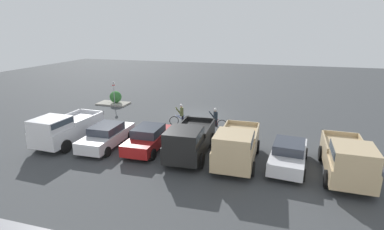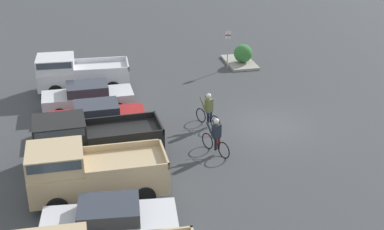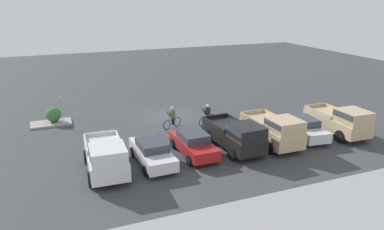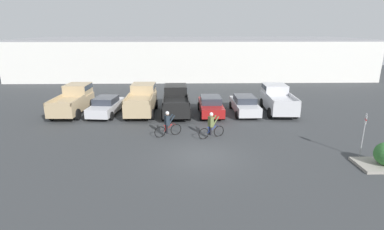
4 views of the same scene
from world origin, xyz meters
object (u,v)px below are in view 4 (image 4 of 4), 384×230
Objects in this scene: pickup_truck_0 at (74,99)px; pickup_truck_2 at (176,100)px; sedan_2 at (245,105)px; fire_lane_sign at (364,131)px; pickup_truck_3 at (277,99)px; pickup_truck_1 at (142,99)px; sedan_1 at (211,105)px; cyclist_1 at (168,124)px; sedan_0 at (106,106)px; cyclist_0 at (211,125)px.

pickup_truck_2 is (8.37, -0.34, -0.03)m from pickup_truck_0.
fire_lane_sign reaches higher than sedan_2.
fire_lane_sign reaches higher than pickup_truck_0.
pickup_truck_0 is at bearing 177.85° from sedan_2.
pickup_truck_1 is at bearing -179.45° from pickup_truck_3.
sedan_1 is 5.86m from cyclist_1.
pickup_truck_2 is at bearing -3.43° from pickup_truck_1.
pickup_truck_2 reaches higher than sedan_1.
pickup_truck_2 is (5.58, 0.37, 0.37)m from sedan_0.
pickup_truck_1 is 5.65m from sedan_1.
fire_lane_sign is (1.80, -9.29, 0.41)m from pickup_truck_3.
pickup_truck_2 is 2.88m from sedan_1.
sedan_2 is at bearing 41.07° from cyclist_1.
pickup_truck_1 is 0.95× the size of pickup_truck_2.
pickup_truck_0 reaches higher than sedan_1.
cyclist_1 is (-2.79, 0.37, -0.01)m from cyclist_0.
pickup_truck_2 is (2.78, -0.17, -0.03)m from pickup_truck_1.
fire_lane_sign is at bearing -79.01° from pickup_truck_3.
sedan_0 is 2.68× the size of cyclist_1.
sedan_2 is at bearing 60.20° from cyclist_0.
pickup_truck_3 reaches higher than cyclist_0.
cyclist_0 is at bearing -34.06° from sedan_0.
pickup_truck_1 reaches higher than cyclist_0.
pickup_truck_1 is (2.80, 0.54, 0.41)m from sedan_0.
fire_lane_sign is at bearing -48.94° from sedan_1.
cyclist_1 is at bearing -147.20° from pickup_truck_3.
cyclist_0 reaches higher than cyclist_1.
pickup_truck_0 is 20.83m from fire_lane_sign.
pickup_truck_2 reaches higher than cyclist_1.
cyclist_0 is (-0.40, -5.28, 0.09)m from sedan_1.
pickup_truck_0 is 16.81m from pickup_truck_3.
pickup_truck_1 is at bearing 131.16° from cyclist_0.
cyclist_1 is (8.00, -5.75, -0.31)m from pickup_truck_0.
pickup_truck_2 is 1.18× the size of sedan_1.
sedan_0 is 7.24m from cyclist_1.
pickup_truck_3 is at bearing 0.55° from pickup_truck_1.
sedan_1 is at bearing -173.71° from sedan_2.
pickup_truck_3 is at bearing 7.77° from sedan_1.
sedan_1 is at bearing -6.72° from pickup_truck_1.
pickup_truck_1 is at bearing -1.78° from pickup_truck_0.
sedan_2 is 2.70× the size of cyclist_1.
cyclist_1 is (2.41, -5.57, -0.31)m from pickup_truck_1.
sedan_0 reaches higher than sedan_2.
pickup_truck_0 reaches higher than sedan_2.
pickup_truck_1 is 7.90m from cyclist_0.
cyclist_1 is (-0.38, -5.40, -0.28)m from pickup_truck_2.
sedan_0 is 1.84× the size of fire_lane_sign.
sedan_2 is 2.71× the size of cyclist_0.
cyclist_0 reaches higher than sedan_2.
cyclist_1 is 11.23m from fire_lane_sign.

